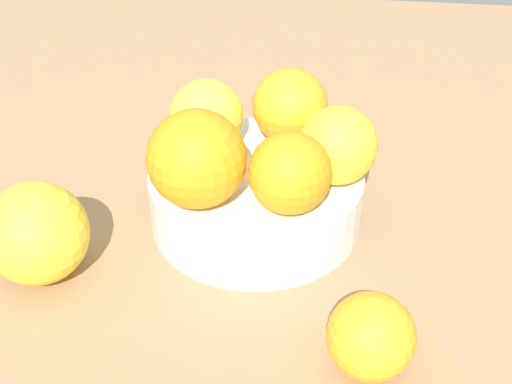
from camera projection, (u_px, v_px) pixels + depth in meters
The scene contains 9 objects.
ground_plane at pixel (256, 228), 69.20cm from camera, with size 110.00×110.00×2.00cm, color #997551.
fruit_bowl at pixel (256, 198), 67.13cm from camera, with size 19.26×19.26×5.24cm.
orange_in_bowl_0 at pixel (290, 173), 59.51cm from camera, with size 6.87×6.87×6.87cm, color orange.
orange_in_bowl_1 at pixel (207, 116), 66.95cm from camera, with size 6.72×6.72×6.72cm, color yellow.
orange_in_bowl_2 at pixel (290, 106), 68.05cm from camera, with size 7.03×7.03×7.03cm, color #F9A823.
orange_in_bowl_3 at pixel (338, 143), 63.11cm from camera, with size 6.85×6.85×6.85cm, color yellow.
orange_in_bowl_4 at pixel (196, 159), 59.88cm from camera, with size 8.27×8.27×8.27cm, color orange.
orange_loose_0 at pixel (371, 336), 52.60cm from camera, with size 6.48×6.48×6.48cm, color #F9A823.
orange_loose_1 at pixel (37, 233), 60.22cm from camera, with size 8.59×8.59×8.59cm, color yellow.
Camera 1 is at (-53.38, -6.15, 42.74)cm, focal length 51.83 mm.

